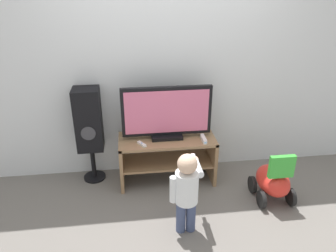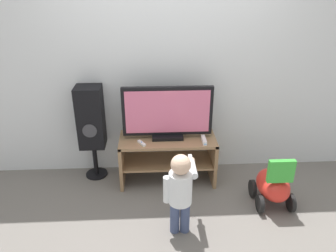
{
  "view_description": "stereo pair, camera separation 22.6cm",
  "coord_description": "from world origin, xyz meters",
  "px_view_note": "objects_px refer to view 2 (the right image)",
  "views": [
    {
      "loc": [
        -0.39,
        -2.91,
        2.16
      ],
      "look_at": [
        0.0,
        0.14,
        0.72
      ],
      "focal_mm": 35.0,
      "sensor_mm": 36.0,
      "label": 1
    },
    {
      "loc": [
        -0.16,
        -2.93,
        2.16
      ],
      "look_at": [
        0.0,
        0.14,
        0.72
      ],
      "focal_mm": 35.0,
      "sensor_mm": 36.0,
      "label": 2
    }
  ],
  "objects_px": {
    "game_console": "(204,140)",
    "remote_primary": "(142,143)",
    "ride_on_toy": "(273,185)",
    "television": "(167,113)",
    "child": "(181,188)",
    "speaker_tower": "(91,120)"
  },
  "relations": [
    {
      "from": "child",
      "to": "speaker_tower",
      "type": "bearing_deg",
      "value": 133.05
    },
    {
      "from": "television",
      "to": "child",
      "type": "distance_m",
      "value": 0.92
    },
    {
      "from": "ride_on_toy",
      "to": "remote_primary",
      "type": "bearing_deg",
      "value": 164.26
    },
    {
      "from": "game_console",
      "to": "speaker_tower",
      "type": "height_order",
      "value": "speaker_tower"
    },
    {
      "from": "television",
      "to": "remote_primary",
      "type": "xyz_separation_m",
      "value": [
        -0.28,
        -0.14,
        -0.27
      ]
    },
    {
      "from": "remote_primary",
      "to": "ride_on_toy",
      "type": "xyz_separation_m",
      "value": [
        1.32,
        -0.37,
        -0.32
      ]
    },
    {
      "from": "remote_primary",
      "to": "speaker_tower",
      "type": "bearing_deg",
      "value": 155.5
    },
    {
      "from": "game_console",
      "to": "ride_on_toy",
      "type": "xyz_separation_m",
      "value": [
        0.66,
        -0.38,
        -0.33
      ]
    },
    {
      "from": "game_console",
      "to": "child",
      "type": "distance_m",
      "value": 0.79
    },
    {
      "from": "remote_primary",
      "to": "child",
      "type": "distance_m",
      "value": 0.8
    },
    {
      "from": "game_console",
      "to": "remote_primary",
      "type": "xyz_separation_m",
      "value": [
        -0.66,
        -0.01,
        -0.01
      ]
    },
    {
      "from": "game_console",
      "to": "child",
      "type": "relative_size",
      "value": 0.22
    },
    {
      "from": "ride_on_toy",
      "to": "television",
      "type": "bearing_deg",
      "value": 153.71
    },
    {
      "from": "game_console",
      "to": "remote_primary",
      "type": "height_order",
      "value": "game_console"
    },
    {
      "from": "remote_primary",
      "to": "speaker_tower",
      "type": "height_order",
      "value": "speaker_tower"
    },
    {
      "from": "remote_primary",
      "to": "child",
      "type": "xyz_separation_m",
      "value": [
        0.35,
        -0.71,
        -0.07
      ]
    },
    {
      "from": "television",
      "to": "game_console",
      "type": "distance_m",
      "value": 0.48
    },
    {
      "from": "game_console",
      "to": "speaker_tower",
      "type": "bearing_deg",
      "value": 168.86
    },
    {
      "from": "game_console",
      "to": "speaker_tower",
      "type": "relative_size",
      "value": 0.17
    },
    {
      "from": "television",
      "to": "ride_on_toy",
      "type": "distance_m",
      "value": 1.3
    },
    {
      "from": "ride_on_toy",
      "to": "child",
      "type": "bearing_deg",
      "value": -160.64
    },
    {
      "from": "child",
      "to": "ride_on_toy",
      "type": "distance_m",
      "value": 1.06
    }
  ]
}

